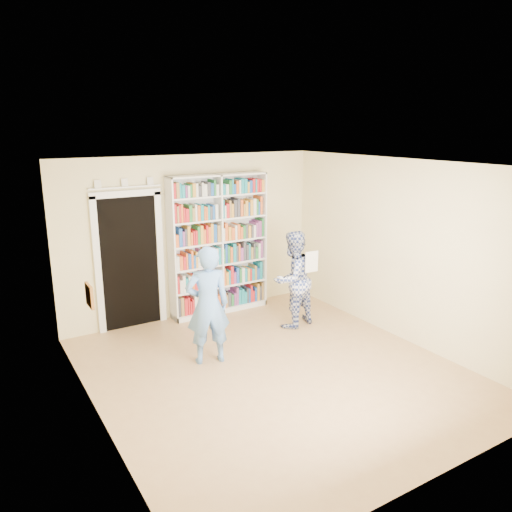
{
  "coord_description": "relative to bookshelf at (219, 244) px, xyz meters",
  "views": [
    {
      "loc": [
        -3.32,
        -5.0,
        3.16
      ],
      "look_at": [
        0.27,
        0.9,
        1.34
      ],
      "focal_mm": 35.0,
      "sensor_mm": 36.0,
      "label": 1
    }
  ],
  "objects": [
    {
      "name": "bookshelf",
      "position": [
        0.0,
        0.0,
        0.0
      ],
      "size": [
        1.73,
        0.32,
        2.38
      ],
      "rotation": [
        0.0,
        0.0,
        0.27
      ],
      "color": "white",
      "rests_on": "floor"
    },
    {
      "name": "wall_art",
      "position": [
        -2.63,
        -2.14,
        0.2
      ],
      "size": [
        0.03,
        0.25,
        0.25
      ],
      "primitive_type": "cube",
      "color": "brown",
      "rests_on": "wall_left"
    },
    {
      "name": "paper_sheet",
      "position": [
        0.86,
        -1.46,
        -0.09
      ],
      "size": [
        0.23,
        0.02,
        0.33
      ],
      "primitive_type": "cube",
      "rotation": [
        0.0,
        0.0,
        -0.03
      ],
      "color": "white",
      "rests_on": "man_plaid"
    },
    {
      "name": "wall_right",
      "position": [
        1.85,
        -2.34,
        0.15
      ],
      "size": [
        0.0,
        5.0,
        5.0
      ],
      "primitive_type": "plane",
      "rotation": [
        1.57,
        0.0,
        -1.57
      ],
      "color": "#F4E8A8",
      "rests_on": "floor"
    },
    {
      "name": "floor",
      "position": [
        -0.4,
        -2.34,
        -1.2
      ],
      "size": [
        5.0,
        5.0,
        0.0
      ],
      "primitive_type": "plane",
      "color": "#AA7E52",
      "rests_on": "ground"
    },
    {
      "name": "wall_back",
      "position": [
        -0.4,
        0.16,
        0.15
      ],
      "size": [
        4.5,
        0.0,
        4.5
      ],
      "primitive_type": "plane",
      "rotation": [
        1.57,
        0.0,
        0.0
      ],
      "color": "#F4E8A8",
      "rests_on": "floor"
    },
    {
      "name": "man_plaid",
      "position": [
        0.71,
        -1.18,
        -0.42
      ],
      "size": [
        0.86,
        0.73,
        1.56
      ],
      "primitive_type": "imported",
      "rotation": [
        0.0,
        0.0,
        3.34
      ],
      "color": "navy",
      "rests_on": "floor"
    },
    {
      "name": "wall_left",
      "position": [
        -2.65,
        -2.34,
        0.15
      ],
      "size": [
        0.0,
        5.0,
        5.0
      ],
      "primitive_type": "plane",
      "rotation": [
        1.57,
        0.0,
        1.57
      ],
      "color": "#F4E8A8",
      "rests_on": "floor"
    },
    {
      "name": "doorway",
      "position": [
        -1.5,
        0.13,
        -0.02
      ],
      "size": [
        1.1,
        0.08,
        2.43
      ],
      "color": "black",
      "rests_on": "floor"
    },
    {
      "name": "man_blue",
      "position": [
        -1.01,
        -1.64,
        -0.39
      ],
      "size": [
        0.67,
        0.52,
        1.63
      ],
      "primitive_type": "imported",
      "rotation": [
        0.0,
        0.0,
        2.9
      ],
      "color": "#5E8FD3",
      "rests_on": "floor"
    },
    {
      "name": "ceiling",
      "position": [
        -0.4,
        -2.34,
        1.5
      ],
      "size": [
        5.0,
        5.0,
        0.0
      ],
      "primitive_type": "plane",
      "rotation": [
        3.14,
        0.0,
        0.0
      ],
      "color": "white",
      "rests_on": "wall_back"
    }
  ]
}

